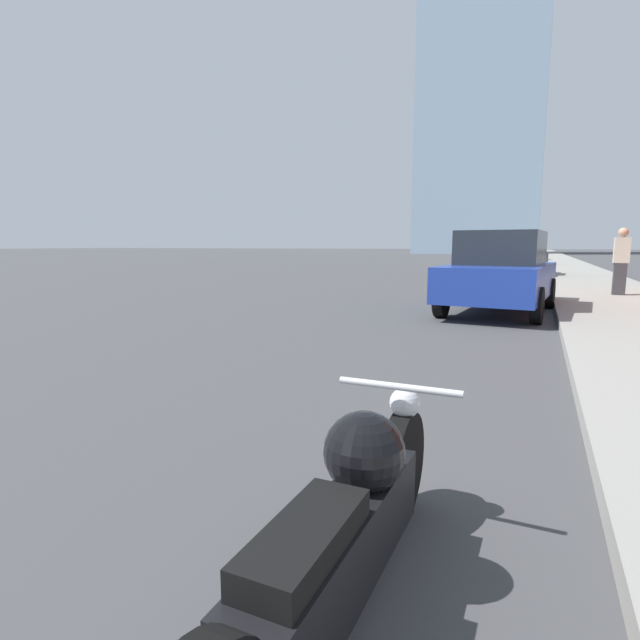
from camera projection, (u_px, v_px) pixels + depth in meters
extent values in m
cube|color=gray|center=(569.00, 266.00, 32.67)|extent=(2.92, 240.00, 0.15)
cube|color=#8CA5BC|center=(486.00, 78.00, 84.31)|extent=(19.61, 19.61, 58.71)
cylinder|color=black|center=(402.00, 466.00, 2.60)|extent=(0.11, 0.57, 0.57)
cube|color=black|center=(339.00, 550.00, 1.83)|extent=(0.27, 1.29, 0.31)
sphere|color=black|center=(364.00, 452.00, 2.02)|extent=(0.34, 0.34, 0.34)
cube|color=black|center=(306.00, 539.00, 1.56)|extent=(0.23, 0.59, 0.10)
sphere|color=silver|center=(405.00, 403.00, 2.57)|extent=(0.16, 0.16, 0.16)
cylinder|color=silver|center=(399.00, 387.00, 2.45)|extent=(0.62, 0.05, 0.04)
cube|color=#1E3899|center=(500.00, 281.00, 10.55)|extent=(2.23, 4.48, 0.68)
cube|color=#23282D|center=(502.00, 248.00, 10.45)|extent=(1.75, 2.21, 0.69)
cylinder|color=black|center=(471.00, 290.00, 12.18)|extent=(0.26, 0.70, 0.68)
cylinder|color=black|center=(549.00, 293.00, 11.34)|extent=(0.26, 0.70, 0.68)
cylinder|color=black|center=(441.00, 300.00, 9.86)|extent=(0.26, 0.70, 0.68)
cylinder|color=black|center=(537.00, 306.00, 9.02)|extent=(0.26, 0.70, 0.68)
cube|color=black|center=(525.00, 262.00, 22.13)|extent=(1.94, 4.15, 0.72)
cube|color=#23282D|center=(526.00, 247.00, 22.03)|extent=(1.54, 2.04, 0.58)
cylinder|color=black|center=(509.00, 268.00, 23.64)|extent=(0.25, 0.68, 0.67)
cylinder|color=black|center=(546.00, 269.00, 22.92)|extent=(0.25, 0.68, 0.67)
cylinder|color=black|center=(502.00, 271.00, 21.44)|extent=(0.25, 0.68, 0.67)
cylinder|color=black|center=(542.00, 272.00, 20.72)|extent=(0.25, 0.68, 0.67)
cube|color=red|center=(528.00, 257.00, 33.42)|extent=(2.01, 3.97, 0.64)
cube|color=#23282D|center=(529.00, 248.00, 33.33)|extent=(1.62, 1.95, 0.64)
cylinder|color=black|center=(514.00, 261.00, 34.88)|extent=(0.23, 0.62, 0.61)
cylinder|color=black|center=(541.00, 262.00, 34.29)|extent=(0.23, 0.62, 0.61)
cylinder|color=black|center=(515.00, 262.00, 32.64)|extent=(0.23, 0.62, 0.61)
cylinder|color=black|center=(543.00, 263.00, 32.06)|extent=(0.23, 0.62, 0.61)
cube|color=#BCBCC1|center=(530.00, 254.00, 45.13)|extent=(2.16, 4.14, 0.66)
cube|color=#23282D|center=(531.00, 246.00, 45.03)|extent=(1.71, 2.04, 0.66)
cylinder|color=black|center=(519.00, 257.00, 46.61)|extent=(0.25, 0.66, 0.65)
cylinder|color=black|center=(539.00, 257.00, 46.06)|extent=(0.25, 0.66, 0.65)
cylinder|color=black|center=(521.00, 258.00, 44.29)|extent=(0.25, 0.66, 0.65)
cylinder|color=black|center=(542.00, 258.00, 43.74)|extent=(0.25, 0.66, 0.65)
cube|color=#1E6B33|center=(530.00, 252.00, 54.55)|extent=(1.87, 3.91, 0.69)
cube|color=#23282D|center=(530.00, 246.00, 54.44)|extent=(1.52, 1.91, 0.70)
cylinder|color=black|center=(522.00, 255.00, 55.97)|extent=(0.23, 0.64, 0.63)
cylinder|color=black|center=(537.00, 255.00, 55.42)|extent=(0.23, 0.64, 0.63)
cylinder|color=black|center=(522.00, 256.00, 53.77)|extent=(0.23, 0.64, 0.63)
cylinder|color=black|center=(538.00, 256.00, 53.22)|extent=(0.23, 0.64, 0.63)
cube|color=#38383D|center=(619.00, 279.00, 12.84)|extent=(0.29, 0.20, 0.82)
cube|color=beige|center=(622.00, 250.00, 12.73)|extent=(0.36, 0.20, 0.65)
sphere|color=tan|center=(623.00, 232.00, 12.66)|extent=(0.24, 0.24, 0.24)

